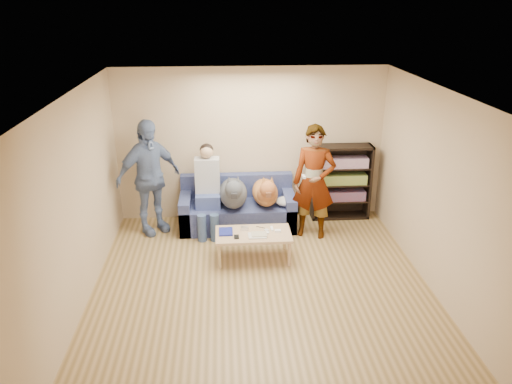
{
  "coord_description": "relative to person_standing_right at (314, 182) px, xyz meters",
  "views": [
    {
      "loc": [
        -0.48,
        -5.61,
        3.65
      ],
      "look_at": [
        0.0,
        1.2,
        0.95
      ],
      "focal_mm": 35.0,
      "sensor_mm": 36.0,
      "label": 1
    }
  ],
  "objects": [
    {
      "name": "wall_right",
      "position": [
        1.3,
        -1.64,
        0.39
      ],
      "size": [
        0.0,
        5.0,
        5.0
      ],
      "primitive_type": "plane",
      "rotation": [
        1.57,
        0.0,
        -1.57
      ],
      "color": "tan",
      "rests_on": "ground"
    },
    {
      "name": "person_standing_left",
      "position": [
        -2.61,
        0.32,
        0.03
      ],
      "size": [
        1.17,
        1.02,
        1.89
      ],
      "primitive_type": "imported",
      "rotation": [
        0.0,
        0.0,
        0.63
      ],
      "color": "#6F8AB3",
      "rests_on": "ground"
    },
    {
      "name": "dog_tan",
      "position": [
        -0.73,
        0.32,
        -0.27
      ],
      "size": [
        0.42,
        1.17,
        0.61
      ],
      "color": "#C9843D",
      "rests_on": "sofa"
    },
    {
      "name": "sofa",
      "position": [
        -1.2,
        0.45,
        -0.63
      ],
      "size": [
        1.9,
        0.85,
        0.82
      ],
      "color": "#515B93",
      "rests_on": "ground"
    },
    {
      "name": "magazine",
      "position": [
        -0.92,
        -0.81,
        -0.47
      ],
      "size": [
        0.22,
        0.17,
        0.01
      ],
      "primitive_type": "cube",
      "color": "#B6AC91",
      "rests_on": "coffee_table"
    },
    {
      "name": "controller_b",
      "position": [
        -0.64,
        -0.71,
        -0.48
      ],
      "size": [
        0.09,
        0.06,
        0.03
      ],
      "primitive_type": "cube",
      "color": "white",
      "rests_on": "coffee_table"
    },
    {
      "name": "headphone_cup_a",
      "position": [
        -0.8,
        -0.75,
        -0.48
      ],
      "size": [
        0.07,
        0.07,
        0.02
      ],
      "primitive_type": "cylinder",
      "color": "white",
      "rests_on": "coffee_table"
    },
    {
      "name": "dog_gray",
      "position": [
        -1.27,
        0.27,
        -0.25
      ],
      "size": [
        0.46,
        1.27,
        0.67
      ],
      "color": "#4C4E56",
      "rests_on": "sofa"
    },
    {
      "name": "wall_back",
      "position": [
        -0.95,
        0.86,
        0.39
      ],
      "size": [
        4.5,
        0.0,
        4.5
      ],
      "primitive_type": "plane",
      "rotation": [
        1.57,
        0.0,
        0.0
      ],
      "color": "tan",
      "rests_on": "ground"
    },
    {
      "name": "wall_left",
      "position": [
        -3.2,
        -1.64,
        0.39
      ],
      "size": [
        0.0,
        5.0,
        5.0
      ],
      "primitive_type": "plane",
      "rotation": [
        1.57,
        0.0,
        1.57
      ],
      "color": "tan",
      "rests_on": "ground"
    },
    {
      "name": "camera_silver",
      "position": [
        -1.12,
        -0.61,
        -0.47
      ],
      "size": [
        0.11,
        0.06,
        0.05
      ],
      "primitive_type": "cube",
      "color": "silver",
      "rests_on": "coffee_table"
    },
    {
      "name": "wallet",
      "position": [
        -1.25,
        -0.85,
        -0.49
      ],
      "size": [
        0.07,
        0.12,
        0.02
      ],
      "primitive_type": "cube",
      "color": "black",
      "rests_on": "coffee_table"
    },
    {
      "name": "ground",
      "position": [
        -0.95,
        -1.64,
        -0.91
      ],
      "size": [
        5.0,
        5.0,
        0.0
      ],
      "primitive_type": "plane",
      "color": "olive",
      "rests_on": "ground"
    },
    {
      "name": "blanket",
      "position": [
        -0.38,
        0.26,
        -0.42
      ],
      "size": [
        0.39,
        0.33,
        0.13
      ],
      "primitive_type": "ellipsoid",
      "color": "#AAA9AE",
      "rests_on": "sofa"
    },
    {
      "name": "bookshelf",
      "position": [
        0.6,
        0.69,
        -0.23
      ],
      "size": [
        1.0,
        0.34,
        1.3
      ],
      "color": "black",
      "rests_on": "ground"
    },
    {
      "name": "pen_black",
      "position": [
        -0.88,
        -0.55,
        -0.49
      ],
      "size": [
        0.13,
        0.08,
        0.01
      ],
      "primitive_type": "cylinder",
      "rotation": [
        0.0,
        1.57,
        -0.52
      ],
      "color": "black",
      "rests_on": "coffee_table"
    },
    {
      "name": "wall_front",
      "position": [
        -0.95,
        -4.14,
        0.39
      ],
      "size": [
        4.5,
        0.0,
        4.5
      ],
      "primitive_type": "plane",
      "rotation": [
        -1.57,
        0.0,
        0.0
      ],
      "color": "tan",
      "rests_on": "ground"
    },
    {
      "name": "pen_orange",
      "position": [
        -1.02,
        -0.89,
        -0.49
      ],
      "size": [
        0.13,
        0.06,
        0.01
      ],
      "primitive_type": "cylinder",
      "rotation": [
        0.0,
        1.57,
        0.35
      ],
      "color": "orange",
      "rests_on": "coffee_table"
    },
    {
      "name": "person_seated",
      "position": [
        -1.68,
        0.33,
        -0.14
      ],
      "size": [
        0.4,
        0.73,
        1.47
      ],
      "color": "#454F98",
      "rests_on": "sofa"
    },
    {
      "name": "ceiling",
      "position": [
        -0.95,
        -1.64,
        1.69
      ],
      "size": [
        5.0,
        5.0,
        0.0
      ],
      "primitive_type": "plane",
      "rotation": [
        3.14,
        0.0,
        0.0
      ],
      "color": "white",
      "rests_on": "ground"
    },
    {
      "name": "controller_a",
      "position": [
        -0.72,
        -0.63,
        -0.48
      ],
      "size": [
        0.04,
        0.13,
        0.03
      ],
      "primitive_type": "cube",
      "color": "white",
      "rests_on": "coffee_table"
    },
    {
      "name": "papers",
      "position": [
        -0.95,
        -0.83,
        -0.49
      ],
      "size": [
        0.26,
        0.2,
        0.02
      ],
      "primitive_type": "cube",
      "color": "beige",
      "rests_on": "coffee_table"
    },
    {
      "name": "person_standing_right",
      "position": [
        0.0,
        0.0,
        0.0
      ],
      "size": [
        0.76,
        0.61,
        1.83
      ],
      "primitive_type": "imported",
      "rotation": [
        0.0,
        0.0,
        -0.29
      ],
      "color": "gray",
      "rests_on": "ground"
    },
    {
      "name": "notebook_blue",
      "position": [
        -1.4,
        -0.68,
        -0.48
      ],
      "size": [
        0.2,
        0.26,
        0.03
      ],
      "primitive_type": "cube",
      "color": "navy",
      "rests_on": "coffee_table"
    },
    {
      "name": "headphone_cup_b",
      "position": [
        -0.8,
        -0.67,
        -0.48
      ],
      "size": [
        0.07,
        0.07,
        0.02
      ],
      "primitive_type": "cylinder",
      "color": "silver",
      "rests_on": "coffee_table"
    },
    {
      "name": "held_controller",
      "position": [
        -0.2,
        -0.2,
        0.17
      ],
      "size": [
        0.05,
        0.13,
        0.03
      ],
      "primitive_type": "cube",
      "rotation": [
        0.0,
        0.0,
        0.06
      ],
      "color": "silver",
      "rests_on": "person_standing_right"
    },
    {
      "name": "coffee_table",
      "position": [
        -1.0,
        -0.73,
        -0.54
      ],
      "size": [
        1.1,
        0.6,
        0.42
      ],
      "color": "tan",
      "rests_on": "ground"
    }
  ]
}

